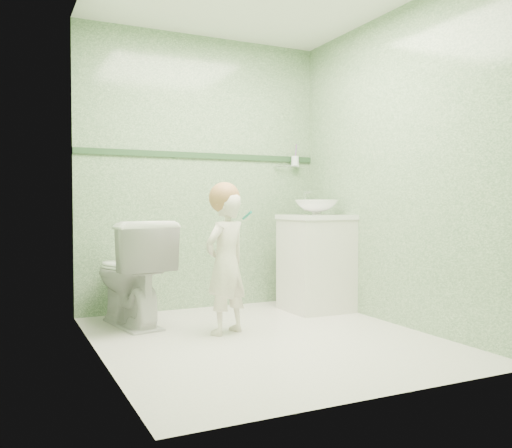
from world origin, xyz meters
TOP-DOWN VIEW (x-y plane):
  - ground at (0.00, 0.00)m, footprint 2.50×2.50m
  - room_shell at (0.00, 0.00)m, footprint 2.50×2.54m
  - trim_stripe at (0.00, 1.24)m, footprint 2.20×0.02m
  - vanity at (0.84, 0.70)m, footprint 0.52×0.50m
  - counter at (0.84, 0.70)m, footprint 0.54×0.52m
  - basin at (0.84, 0.70)m, footprint 0.37×0.37m
  - faucet at (0.84, 0.89)m, footprint 0.03×0.13m
  - cup_holder at (0.89, 1.18)m, footprint 0.26×0.07m
  - toilet at (-0.74, 0.80)m, footprint 0.58×0.85m
  - toddler at (-0.19, 0.25)m, footprint 0.43×0.37m
  - hair_cap at (-0.19, 0.28)m, footprint 0.22×0.22m
  - teal_toothbrush at (-0.07, 0.17)m, footprint 0.10×0.14m

SIDE VIEW (x-z plane):
  - ground at x=0.00m, z-range 0.00..0.00m
  - vanity at x=0.84m, z-range 0.00..0.80m
  - toilet at x=-0.74m, z-range 0.00..0.80m
  - toddler at x=-0.19m, z-range 0.00..1.00m
  - counter at x=0.84m, z-range 0.79..0.83m
  - teal_toothbrush at x=-0.07m, z-range 0.80..0.89m
  - basin at x=0.84m, z-range 0.83..0.96m
  - hair_cap at x=-0.19m, z-range 0.85..1.08m
  - faucet at x=0.84m, z-range 0.88..1.06m
  - room_shell at x=0.00m, z-range 0.00..2.40m
  - cup_holder at x=0.89m, z-range 1.22..1.43m
  - trim_stripe at x=0.00m, z-range 1.33..1.38m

